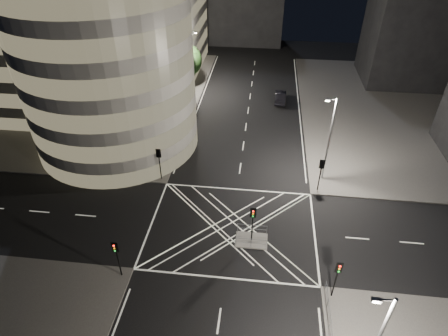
# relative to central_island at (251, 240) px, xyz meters

# --- Properties ---
(ground) EXTENTS (120.00, 120.00, 0.00)m
(ground) POSITION_rel_central_island_xyz_m (-2.00, 1.50, -0.07)
(ground) COLOR black
(ground) RESTS_ON ground
(sidewalk_far_left) EXTENTS (42.00, 42.00, 0.15)m
(sidewalk_far_left) POSITION_rel_central_island_xyz_m (-31.00, 28.50, 0.00)
(sidewalk_far_left) COLOR #4D4A48
(sidewalk_far_left) RESTS_ON ground
(sidewalk_far_right) EXTENTS (42.00, 42.00, 0.15)m
(sidewalk_far_right) POSITION_rel_central_island_xyz_m (27.00, 28.50, 0.00)
(sidewalk_far_right) COLOR #4D4A48
(sidewalk_far_right) RESTS_ON ground
(central_island) EXTENTS (3.00, 2.00, 0.15)m
(central_island) POSITION_rel_central_island_xyz_m (0.00, 0.00, 0.00)
(central_island) COLOR slate
(central_island) RESTS_ON ground
(office_tower_curved) EXTENTS (30.00, 29.00, 27.20)m
(office_tower_curved) POSITION_rel_central_island_xyz_m (-22.74, 20.24, 12.58)
(office_tower_curved) COLOR gray
(office_tower_curved) RESTS_ON sidewalk_far_left
(office_block_rear) EXTENTS (24.00, 16.00, 22.00)m
(office_block_rear) POSITION_rel_central_island_xyz_m (-24.00, 43.50, 11.07)
(office_block_rear) COLOR gray
(office_block_rear) RESTS_ON sidewalk_far_left
(building_right_far) EXTENTS (14.00, 12.00, 15.00)m
(building_right_far) POSITION_rel_central_island_xyz_m (24.00, 41.50, 7.58)
(building_right_far) COLOR black
(building_right_far) RESTS_ON sidewalk_far_right
(tree_a) EXTENTS (4.02, 4.02, 6.45)m
(tree_a) POSITION_rel_central_island_xyz_m (-12.50, 10.50, 4.21)
(tree_a) COLOR black
(tree_a) RESTS_ON sidewalk_far_left
(tree_b) EXTENTS (4.04, 4.04, 7.07)m
(tree_b) POSITION_rel_central_island_xyz_m (-12.50, 16.50, 4.81)
(tree_b) COLOR black
(tree_b) RESTS_ON sidewalk_far_left
(tree_c) EXTENTS (3.84, 3.84, 6.61)m
(tree_c) POSITION_rel_central_island_xyz_m (-12.50, 22.50, 4.46)
(tree_c) COLOR black
(tree_c) RESTS_ON sidewalk_far_left
(tree_d) EXTENTS (4.87, 4.87, 8.34)m
(tree_d) POSITION_rel_central_island_xyz_m (-12.50, 28.50, 5.61)
(tree_d) COLOR black
(tree_d) RESTS_ON sidewalk_far_left
(tree_e) EXTENTS (4.38, 4.38, 6.86)m
(tree_e) POSITION_rel_central_island_xyz_m (-12.50, 34.50, 4.40)
(tree_e) COLOR black
(tree_e) RESTS_ON sidewalk_far_left
(traffic_signal_fl) EXTENTS (0.55, 0.22, 4.00)m
(traffic_signal_fl) POSITION_rel_central_island_xyz_m (-10.80, 8.30, 2.84)
(traffic_signal_fl) COLOR black
(traffic_signal_fl) RESTS_ON sidewalk_far_left
(traffic_signal_nl) EXTENTS (0.55, 0.22, 4.00)m
(traffic_signal_nl) POSITION_rel_central_island_xyz_m (-10.80, -5.30, 2.84)
(traffic_signal_nl) COLOR black
(traffic_signal_nl) RESTS_ON sidewalk_near_left
(traffic_signal_fr) EXTENTS (0.55, 0.22, 4.00)m
(traffic_signal_fr) POSITION_rel_central_island_xyz_m (6.80, 8.30, 2.84)
(traffic_signal_fr) COLOR black
(traffic_signal_fr) RESTS_ON sidewalk_far_right
(traffic_signal_nr) EXTENTS (0.55, 0.22, 4.00)m
(traffic_signal_nr) POSITION_rel_central_island_xyz_m (6.80, -5.30, 2.84)
(traffic_signal_nr) COLOR black
(traffic_signal_nr) RESTS_ON sidewalk_near_right
(traffic_signal_island) EXTENTS (0.55, 0.22, 4.00)m
(traffic_signal_island) POSITION_rel_central_island_xyz_m (0.00, 0.00, 2.84)
(traffic_signal_island) COLOR black
(traffic_signal_island) RESTS_ON central_island
(street_lamp_left_near) EXTENTS (1.25, 0.25, 10.00)m
(street_lamp_left_near) POSITION_rel_central_island_xyz_m (-11.44, 13.50, 5.47)
(street_lamp_left_near) COLOR slate
(street_lamp_left_near) RESTS_ON sidewalk_far_left
(street_lamp_left_far) EXTENTS (1.25, 0.25, 10.00)m
(street_lamp_left_far) POSITION_rel_central_island_xyz_m (-11.44, 31.50, 5.47)
(street_lamp_left_far) COLOR slate
(street_lamp_left_far) RESTS_ON sidewalk_far_left
(street_lamp_right_far) EXTENTS (1.25, 0.25, 10.00)m
(street_lamp_right_far) POSITION_rel_central_island_xyz_m (7.44, 10.50, 5.47)
(street_lamp_right_far) COLOR slate
(street_lamp_right_far) RESTS_ON sidewalk_far_right
(railing_island_south) EXTENTS (2.80, 0.06, 1.10)m
(railing_island_south) POSITION_rel_central_island_xyz_m (0.00, -0.90, 0.62)
(railing_island_south) COLOR slate
(railing_island_south) RESTS_ON central_island
(railing_island_north) EXTENTS (2.80, 0.06, 1.10)m
(railing_island_north) POSITION_rel_central_island_xyz_m (0.00, 0.90, 0.62)
(railing_island_north) COLOR slate
(railing_island_north) RESTS_ON central_island
(sedan) EXTENTS (1.82, 4.83, 1.58)m
(sedan) POSITION_rel_central_island_xyz_m (2.80, 30.19, 0.71)
(sedan) COLOR black
(sedan) RESTS_ON ground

